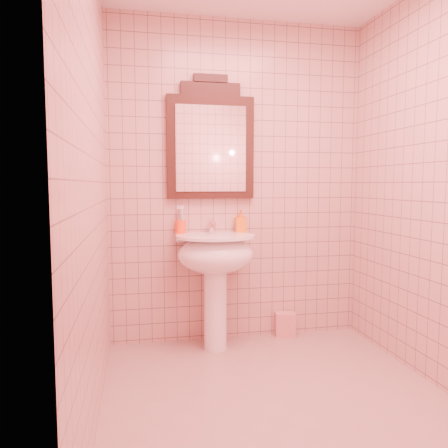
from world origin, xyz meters
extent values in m
plane|color=tan|center=(0.00, 0.00, 0.00)|extent=(2.20, 2.20, 0.00)
cube|color=tan|center=(0.00, 1.10, 1.25)|extent=(2.00, 0.02, 2.50)
cylinder|color=white|center=(-0.22, 0.88, 0.35)|extent=(0.17, 0.17, 0.70)
ellipsoid|color=white|center=(-0.22, 0.86, 0.72)|extent=(0.56, 0.46, 0.28)
cube|color=white|center=(-0.22, 1.03, 0.83)|extent=(0.56, 0.15, 0.05)
cylinder|color=white|center=(-0.22, 0.86, 0.85)|extent=(0.58, 0.58, 0.02)
cylinder|color=white|center=(-0.22, 1.03, 0.91)|extent=(0.04, 0.04, 0.09)
cylinder|color=white|center=(-0.22, 0.97, 0.94)|extent=(0.02, 0.10, 0.02)
cylinder|color=white|center=(-0.22, 0.92, 0.93)|extent=(0.02, 0.02, 0.04)
cube|color=white|center=(-0.22, 1.04, 0.96)|extent=(0.02, 0.07, 0.01)
cube|color=black|center=(-0.22, 1.08, 1.52)|extent=(0.67, 0.05, 0.78)
cube|color=black|center=(-0.22, 1.08, 1.96)|extent=(0.46, 0.05, 0.10)
cube|color=black|center=(-0.22, 1.08, 2.03)|extent=(0.26, 0.05, 0.07)
cube|color=white|center=(-0.22, 1.05, 1.51)|extent=(0.54, 0.01, 0.65)
cylinder|color=#FF4015|center=(-0.46, 1.04, 0.91)|extent=(0.08, 0.08, 0.10)
cylinder|color=silver|center=(-0.44, 1.04, 0.96)|extent=(0.01, 0.01, 0.19)
cylinder|color=#338CD8|center=(-0.46, 1.06, 0.96)|extent=(0.01, 0.01, 0.19)
cylinder|color=#E5334C|center=(-0.48, 1.04, 0.96)|extent=(0.01, 0.01, 0.19)
cylinder|color=#3FBF59|center=(-0.46, 1.02, 0.96)|extent=(0.01, 0.01, 0.19)
imported|color=orange|center=(0.01, 1.04, 0.95)|extent=(0.08, 0.08, 0.18)
cube|color=#C8757F|center=(0.39, 1.04, 0.10)|extent=(0.18, 0.13, 0.19)
camera|label=1|loc=(-0.78, -2.27, 1.24)|focal=35.00mm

